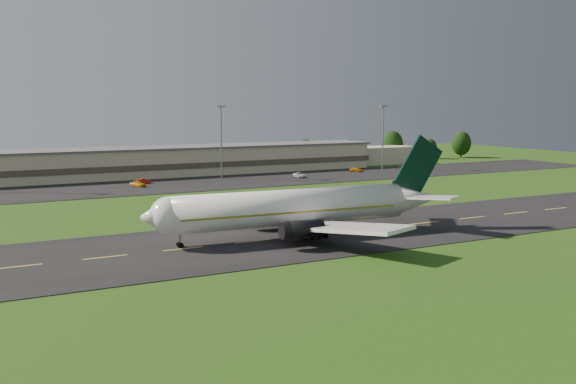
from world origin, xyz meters
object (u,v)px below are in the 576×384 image
light_mast_east (383,130)px  service_vehicle_c (299,175)px  light_mast_centre (221,133)px  terminal (206,160)px  service_vehicle_b (144,181)px  service_vehicle_a (138,184)px  service_vehicle_d (356,170)px  airliner (296,208)px

light_mast_east → service_vehicle_c: size_ratio=4.09×
light_mast_centre → service_vehicle_c: bearing=-20.9°
terminal → light_mast_centre: light_mast_centre is taller
service_vehicle_b → service_vehicle_a: bearing=171.0°
service_vehicle_c → service_vehicle_d: 23.81m
airliner → light_mast_centre: light_mast_centre is taller
terminal → service_vehicle_d: 46.17m
service_vehicle_b → light_mast_east: bearing=-70.5°
terminal → service_vehicle_b: 29.67m
terminal → service_vehicle_d: terminal is taller
terminal → service_vehicle_b: size_ratio=37.59×
airliner → service_vehicle_a: bearing=98.6°
airliner → light_mast_centre: (19.78, 80.06, 8.08)m
light_mast_centre → service_vehicle_d: 45.28m
service_vehicle_a → terminal: bearing=10.3°
service_vehicle_b → service_vehicle_c: 43.35m
light_mast_centre → service_vehicle_b: (-22.40, -1.23, -12.00)m
light_mast_centre → light_mast_east: same height
terminal → service_vehicle_c: terminal is taller
light_mast_centre → service_vehicle_c: size_ratio=4.09×
light_mast_centre → service_vehicle_a: (-25.51, -7.20, -11.88)m
light_mast_centre → light_mast_east: bearing=0.0°
service_vehicle_a → service_vehicle_b: (3.12, 5.97, -0.12)m
light_mast_east → service_vehicle_d: light_mast_east is taller
airliner → service_vehicle_a: airliner is taller
terminal → service_vehicle_c: (19.05, -23.99, -3.20)m
service_vehicle_c → airliner: bearing=-113.8°
airliner → service_vehicle_d: (63.38, 77.80, -3.95)m
service_vehicle_b → light_mast_centre: bearing=-68.3°
service_vehicle_a → service_vehicle_d: 69.29m
airliner → light_mast_east: 109.85m
terminal → service_vehicle_d: size_ratio=34.17×
service_vehicle_c → light_mast_centre: bearing=164.4°
light_mast_centre → service_vehicle_c: (20.45, -7.81, -11.95)m
light_mast_east → service_vehicle_d: 16.72m
terminal → service_vehicle_d: bearing=-23.6°
terminal → light_mast_centre: size_ratio=7.13×
service_vehicle_c → service_vehicle_d: bearing=18.8°
service_vehicle_d → terminal: bearing=115.7°
service_vehicle_a → service_vehicle_c: bearing=-31.4°
light_mast_centre → service_vehicle_d: bearing=-3.0°
airliner → service_vehicle_d: bearing=54.9°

